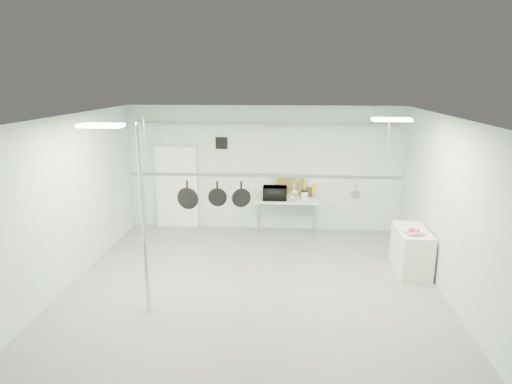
# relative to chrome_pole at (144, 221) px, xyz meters

# --- Properties ---
(floor) EXTENTS (8.00, 8.00, 0.00)m
(floor) POSITION_rel_chrome_pole_xyz_m (1.70, 0.60, -1.60)
(floor) COLOR gray
(floor) RESTS_ON ground
(ceiling) EXTENTS (7.00, 8.00, 0.02)m
(ceiling) POSITION_rel_chrome_pole_xyz_m (1.70, 0.60, 1.59)
(ceiling) COLOR silver
(ceiling) RESTS_ON back_wall
(back_wall) EXTENTS (7.00, 0.02, 3.20)m
(back_wall) POSITION_rel_chrome_pole_xyz_m (1.70, 4.59, 0.00)
(back_wall) COLOR silver
(back_wall) RESTS_ON floor
(right_wall) EXTENTS (0.02, 8.00, 3.20)m
(right_wall) POSITION_rel_chrome_pole_xyz_m (5.19, 0.60, 0.00)
(right_wall) COLOR silver
(right_wall) RESTS_ON floor
(door) EXTENTS (1.10, 0.10, 2.20)m
(door) POSITION_rel_chrome_pole_xyz_m (-0.60, 4.54, -0.55)
(door) COLOR silver
(door) RESTS_ON floor
(wall_vent) EXTENTS (0.30, 0.04, 0.30)m
(wall_vent) POSITION_rel_chrome_pole_xyz_m (0.60, 4.57, 0.65)
(wall_vent) COLOR black
(wall_vent) RESTS_ON back_wall
(conduit_pipe) EXTENTS (6.60, 0.07, 0.07)m
(conduit_pipe) POSITION_rel_chrome_pole_xyz_m (1.70, 4.50, 1.15)
(conduit_pipe) COLOR gray
(conduit_pipe) RESTS_ON back_wall
(chrome_pole) EXTENTS (0.08, 0.08, 3.20)m
(chrome_pole) POSITION_rel_chrome_pole_xyz_m (0.00, 0.00, 0.00)
(chrome_pole) COLOR silver
(chrome_pole) RESTS_ON floor
(prep_table) EXTENTS (1.60, 0.70, 0.91)m
(prep_table) POSITION_rel_chrome_pole_xyz_m (2.30, 4.20, -0.77)
(prep_table) COLOR silver
(prep_table) RESTS_ON floor
(side_cabinet) EXTENTS (0.60, 1.20, 0.90)m
(side_cabinet) POSITION_rel_chrome_pole_xyz_m (4.85, 2.00, -1.15)
(side_cabinet) COLOR beige
(side_cabinet) RESTS_ON floor
(pot_rack) EXTENTS (4.80, 0.06, 1.00)m
(pot_rack) POSITION_rel_chrome_pole_xyz_m (1.90, 0.90, 0.63)
(pot_rack) COLOR #B7B7BC
(pot_rack) RESTS_ON ceiling
(light_panel_left) EXTENTS (0.65, 0.30, 0.05)m
(light_panel_left) POSITION_rel_chrome_pole_xyz_m (-0.50, -0.20, 1.56)
(light_panel_left) COLOR white
(light_panel_left) RESTS_ON ceiling
(light_panel_right) EXTENTS (0.65, 0.30, 0.05)m
(light_panel_right) POSITION_rel_chrome_pole_xyz_m (4.10, 1.20, 1.56)
(light_panel_right) COLOR white
(light_panel_right) RESTS_ON ceiling
(microwave) EXTENTS (0.61, 0.42, 0.33)m
(microwave) POSITION_rel_chrome_pole_xyz_m (2.00, 4.12, -0.53)
(microwave) COLOR black
(microwave) RESTS_ON prep_table
(coffee_canister) EXTENTS (0.18, 0.18, 0.21)m
(coffee_canister) POSITION_rel_chrome_pole_xyz_m (2.74, 4.18, -0.59)
(coffee_canister) COLOR silver
(coffee_canister) RESTS_ON prep_table
(painting_large) EXTENTS (0.79, 0.19, 0.58)m
(painting_large) POSITION_rel_chrome_pole_xyz_m (2.39, 4.50, -0.41)
(painting_large) COLOR gold
(painting_large) RESTS_ON prep_table
(painting_small) EXTENTS (0.30, 0.09, 0.25)m
(painting_small) POSITION_rel_chrome_pole_xyz_m (2.79, 4.50, -0.57)
(painting_small) COLOR #322311
(painting_small) RESTS_ON prep_table
(fruit_bowl) EXTENTS (0.46, 0.46, 0.09)m
(fruit_bowl) POSITION_rel_chrome_pole_xyz_m (4.78, 1.73, -0.65)
(fruit_bowl) COLOR white
(fruit_bowl) RESTS_ON side_cabinet
(skillet_left) EXTENTS (0.41, 0.14, 0.54)m
(skillet_left) POSITION_rel_chrome_pole_xyz_m (0.53, 0.90, 0.22)
(skillet_left) COLOR black
(skillet_left) RESTS_ON pot_rack
(skillet_mid) EXTENTS (0.34, 0.06, 0.46)m
(skillet_mid) POSITION_rel_chrome_pole_xyz_m (1.07, 0.90, 0.25)
(skillet_mid) COLOR black
(skillet_mid) RESTS_ON pot_rack
(skillet_right) EXTENTS (0.34, 0.18, 0.48)m
(skillet_right) POSITION_rel_chrome_pole_xyz_m (1.50, 0.90, 0.25)
(skillet_right) COLOR black
(skillet_right) RESTS_ON pot_rack
(whisk) EXTENTS (0.19, 0.19, 0.30)m
(whisk) POSITION_rel_chrome_pole_xyz_m (2.44, 0.90, 0.33)
(whisk) COLOR silver
(whisk) RESTS_ON pot_rack
(grater) EXTENTS (0.08, 0.04, 0.20)m
(grater) POSITION_rel_chrome_pole_xyz_m (2.80, 0.90, 0.39)
(grater) COLOR orange
(grater) RESTS_ON pot_rack
(saucepan) EXTENTS (0.18, 0.14, 0.27)m
(saucepan) POSITION_rel_chrome_pole_xyz_m (3.51, 0.90, 0.35)
(saucepan) COLOR #BCBBC0
(saucepan) RESTS_ON pot_rack
(fruit_cluster) EXTENTS (0.24, 0.24, 0.09)m
(fruit_cluster) POSITION_rel_chrome_pole_xyz_m (4.78, 1.73, -0.61)
(fruit_cluster) COLOR #A80F15
(fruit_cluster) RESTS_ON fruit_bowl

